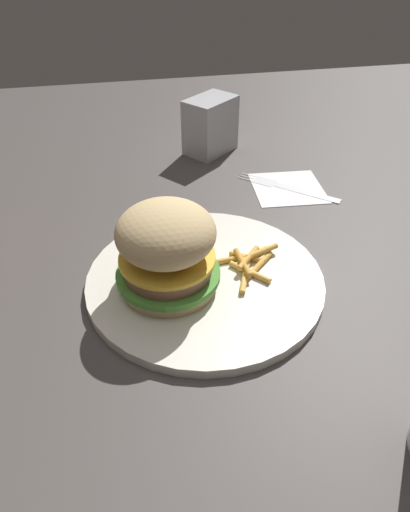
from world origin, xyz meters
The scene contains 7 objects.
ground_plane centered at (0.00, 0.00, 0.00)m, with size 1.60×1.60×0.00m, color #47423F.
plate centered at (-0.02, -0.01, 0.01)m, with size 0.28×0.28×0.01m, color silver.
sandwich centered at (-0.03, 0.04, 0.07)m, with size 0.12×0.12×0.11m.
fries_pile centered at (-0.01, -0.06, 0.02)m, with size 0.08×0.09×0.01m.
napkin centered at (0.18, -0.18, 0.00)m, with size 0.11×0.11×0.00m, color white.
fork centered at (0.18, -0.18, 0.00)m, with size 0.13×0.14×0.00m.
napkin_dispenser centered at (0.34, -0.09, 0.05)m, with size 0.09×0.06×0.10m, color #B7BABF.
Camera 1 is at (-0.43, 0.08, 0.37)m, focal length 32.35 mm.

